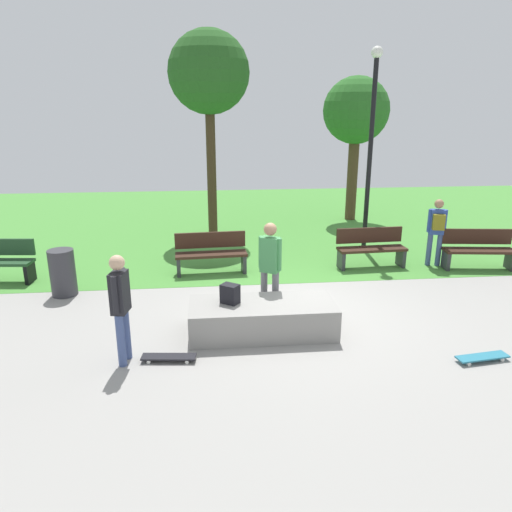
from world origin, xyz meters
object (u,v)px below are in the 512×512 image
at_px(skater_performing_trick, 120,302).
at_px(skateboard_by_ledge, 169,357).
at_px(lamp_post, 371,134).
at_px(park_bench_by_oak, 211,252).
at_px(backpack_on_ledge, 230,294).
at_px(park_bench_far_left, 478,248).
at_px(skateboard_spare, 482,357).
at_px(tree_broad_elm, 356,113).
at_px(tree_tall_oak, 209,75).
at_px(concrete_ledge, 262,318).
at_px(pedestrian_with_backpack, 437,227).
at_px(skater_watching, 270,262).
at_px(park_bench_near_lamppost, 371,247).
at_px(trash_bin, 63,273).

height_order(skater_performing_trick, skateboard_by_ledge, skater_performing_trick).
bearing_deg(lamp_post, skater_performing_trick, -134.93).
distance_m(park_bench_by_oak, lamp_post, 4.98).
distance_m(backpack_on_ledge, park_bench_far_left, 6.52).
distance_m(skateboard_spare, tree_broad_elm, 10.16).
height_order(backpack_on_ledge, tree_broad_elm, tree_broad_elm).
height_order(backpack_on_ledge, skateboard_spare, backpack_on_ledge).
bearing_deg(skateboard_by_ledge, tree_tall_oak, 84.18).
distance_m(concrete_ledge, pedestrian_with_backpack, 5.48).
bearing_deg(skateboard_by_ledge, park_bench_by_oak, 80.34).
relative_size(skater_watching, park_bench_near_lamppost, 1.06).
bearing_deg(tree_broad_elm, park_bench_by_oak, -133.02).
relative_size(backpack_on_ledge, skater_watching, 0.19).
relative_size(backpack_on_ledge, trash_bin, 0.34).
height_order(skater_watching, tree_broad_elm, tree_broad_elm).
xyz_separation_m(concrete_ledge, backpack_on_ledge, (-0.52, 0.06, 0.42)).
xyz_separation_m(backpack_on_ledge, skateboard_spare, (3.65, -1.32, -0.62)).
relative_size(park_bench_far_left, pedestrian_with_backpack, 1.03).
bearing_deg(pedestrian_with_backpack, park_bench_by_oak, 179.56).
distance_m(park_bench_far_left, park_bench_near_lamppost, 2.47).
bearing_deg(skater_performing_trick, trash_bin, 120.06).
relative_size(skater_performing_trick, skateboard_spare, 2.01).
bearing_deg(park_bench_near_lamppost, tree_tall_oak, 136.37).
distance_m(skateboard_by_ledge, pedestrian_with_backpack, 7.16).
xyz_separation_m(park_bench_far_left, park_bench_near_lamppost, (-2.44, 0.37, 0.00)).
bearing_deg(park_bench_far_left, trash_bin, -175.22).
xyz_separation_m(park_bench_by_oak, tree_tall_oak, (0.09, 3.53, 4.00)).
bearing_deg(skater_watching, skater_performing_trick, -148.40).
distance_m(park_bench_near_lamppost, pedestrian_with_backpack, 1.59).
bearing_deg(pedestrian_with_backpack, tree_broad_elm, 95.50).
relative_size(park_bench_by_oak, lamp_post, 0.32).
xyz_separation_m(skater_performing_trick, tree_broad_elm, (6.07, 9.01, 2.52)).
bearing_deg(pedestrian_with_backpack, trash_bin, -172.75).
distance_m(tree_broad_elm, lamp_post, 3.74).
distance_m(skater_performing_trick, park_bench_by_oak, 4.15).
xyz_separation_m(skateboard_spare, park_bench_far_left, (2.25, 4.10, 0.42)).
bearing_deg(tree_broad_elm, trash_bin, -141.23).
xyz_separation_m(skater_performing_trick, park_bench_by_oak, (1.31, 3.91, -0.47)).
bearing_deg(park_bench_far_left, tree_broad_elm, 104.65).
xyz_separation_m(concrete_ledge, park_bench_by_oak, (-0.81, 3.17, 0.22)).
relative_size(lamp_post, pedestrian_with_backpack, 3.14).
bearing_deg(skateboard_spare, backpack_on_ledge, 160.15).
xyz_separation_m(backpack_on_ledge, lamp_post, (3.77, 4.57, 2.29)).
relative_size(skateboard_spare, park_bench_near_lamppost, 0.50).
bearing_deg(lamp_post, pedestrian_with_backpack, -51.24).
height_order(backpack_on_ledge, lamp_post, lamp_post).
distance_m(concrete_ledge, park_bench_far_left, 6.09).
bearing_deg(park_bench_near_lamppost, skateboard_by_ledge, -137.75).
bearing_deg(backpack_on_ledge, skateboard_spare, 16.34).
bearing_deg(concrete_ledge, skateboard_spare, -21.88).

